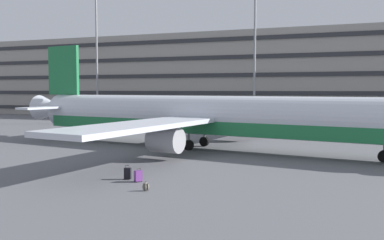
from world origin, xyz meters
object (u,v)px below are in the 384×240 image
at_px(suitcase_red, 128,173).
at_px(suitcase_upright, 138,176).
at_px(airliner, 207,117).
at_px(backpack_scuffed, 146,187).

xyz_separation_m(suitcase_red, suitcase_upright, (0.91, -0.39, -0.01)).
xyz_separation_m(airliner, suitcase_red, (-0.22, -13.99, -2.46)).
bearing_deg(backpack_scuffed, suitcase_red, 136.28).
height_order(suitcase_red, suitcase_upright, suitcase_red).
height_order(suitcase_red, backpack_scuffed, suitcase_red).
bearing_deg(airliner, backpack_scuffed, -82.65).
distance_m(suitcase_red, backpack_scuffed, 3.20).
bearing_deg(suitcase_red, airliner, 89.09).
height_order(airliner, suitcase_red, airliner).
distance_m(suitcase_upright, backpack_scuffed, 2.31).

